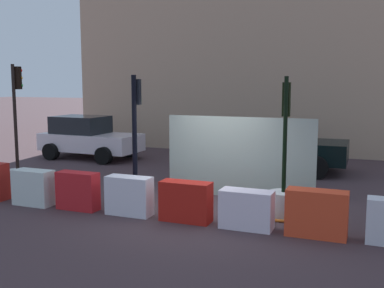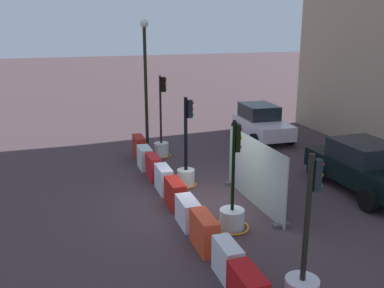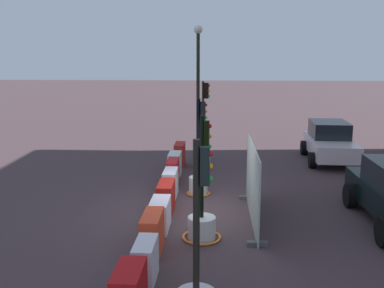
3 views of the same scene
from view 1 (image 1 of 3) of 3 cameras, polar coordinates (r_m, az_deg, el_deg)
The scene contains 14 objects.
ground_plane at distance 10.76m, azimuth 1.16°, elevation -8.12°, with size 120.00×120.00×0.00m, color #423135.
traffic_light_0 at distance 13.31m, azimuth -20.56°, elevation -2.95°, with size 0.81×0.81×3.38m.
traffic_light_1 at distance 11.26m, azimuth -6.94°, elevation -4.49°, with size 0.77×0.77×3.08m.
traffic_light_2 at distance 10.36m, azimuth 11.15°, elevation -6.41°, with size 0.97×0.97×3.04m.
construction_barrier_1 at distance 11.74m, azimuth -18.87°, elevation -5.08°, with size 0.98×0.45×0.84m.
construction_barrier_2 at distance 11.04m, azimuth -13.84°, elevation -5.61°, with size 1.00×0.39×0.87m.
construction_barrier_3 at distance 10.40m, azimuth -7.71°, elevation -6.31°, with size 1.04×0.42×0.86m.
construction_barrier_4 at distance 9.84m, azimuth -0.77°, elevation -7.07°, with size 1.09×0.45×0.85m.
construction_barrier_5 at distance 9.45m, azimuth 6.71°, elevation -7.99°, with size 1.06×0.48×0.78m.
construction_barrier_6 at distance 9.19m, azimuth 15.03°, elevation -8.25°, with size 1.15×0.44×0.90m.
car_white_van at distance 18.19m, azimuth -12.64°, elevation 0.79°, with size 3.90×2.21×1.61m.
car_black_sedan at distance 15.60m, azimuth 10.25°, elevation -0.17°, with size 4.45×2.24×1.66m.
building_main_facade at distance 23.79m, azimuth 9.58°, elevation 15.22°, with size 16.19×9.63×12.12m.
site_fence_panel at distance 11.81m, azimuth 5.79°, elevation -1.87°, with size 3.82×0.50×2.05m.
Camera 1 is at (3.49, -9.74, 2.94)m, focal length 43.46 mm.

